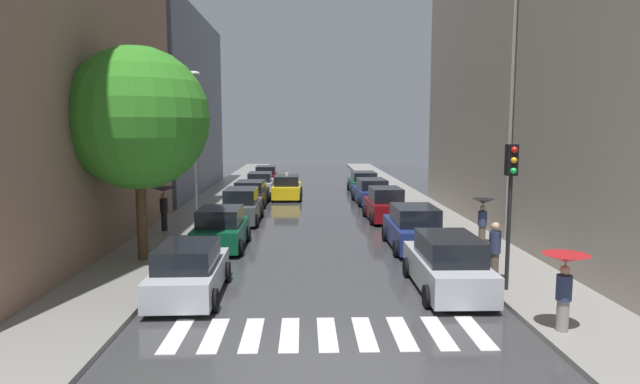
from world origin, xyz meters
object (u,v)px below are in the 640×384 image
Objects in this scene: parked_car_left_third at (242,207)px; pedestrian_foreground at (164,197)px; parked_car_right_nearest at (447,265)px; pedestrian_near_tree at (565,274)px; parked_car_right_second at (414,229)px; parked_car_right_fourth at (371,192)px; parked_car_left_second at (221,229)px; traffic_light_right_corner at (511,185)px; taxi_midroad at (287,188)px; parked_car_left_fourth at (251,194)px; pedestrian_by_kerb at (495,250)px; street_tree_left at (138,119)px; pedestrian_far_side at (483,212)px; lamp_post_left at (195,140)px; parked_car_right_fifth at (363,183)px; parked_car_left_fifth at (260,184)px; parked_car_right_third at (385,205)px; parked_car_left_nearest at (189,272)px; parked_car_left_sixth at (266,176)px.

pedestrian_foreground is at bearing 132.35° from parked_car_left_third.
parked_car_right_nearest is 4.13m from pedestrian_near_tree.
parked_car_right_second reaches higher than parked_car_right_fourth.
traffic_light_right_corner reaches higher than parked_car_left_second.
pedestrian_near_tree reaches higher than taxi_midroad.
pedestrian_foreground reaches higher than pedestrian_near_tree.
traffic_light_right_corner is at bearing -151.29° from parked_car_left_fourth.
pedestrian_by_kerb reaches higher than parked_car_right_second.
street_tree_left is at bearing 161.02° from traffic_light_right_corner.
pedestrian_far_side reaches higher than parked_car_left_fourth.
lamp_post_left is at bearing 81.20° from street_tree_left.
pedestrian_near_tree reaches higher than parked_car_left_fourth.
parked_car_left_fifth is at bearing 92.47° from parked_car_right_fifth.
parked_car_right_fifth is (0.20, 12.40, -0.08)m from parked_car_right_third.
taxi_midroad is 13.41m from pedestrian_foreground.
pedestrian_near_tree is 3.71m from traffic_light_right_corner.
pedestrian_by_kerb is 0.43× the size of traffic_light_right_corner.
parked_car_left_third reaches higher than parked_car_right_fourth.
lamp_post_left reaches higher than parked_car_right_third.
pedestrian_by_kerb is at bearing -85.85° from parked_car_left_nearest.
parked_car_right_fourth is (0.03, 18.85, -0.05)m from parked_car_right_nearest.
parked_car_left_second is 0.88× the size of parked_car_left_fifth.
parked_car_left_nearest is 1.06× the size of parked_car_left_sixth.
pedestrian_foreground is (-10.96, 3.42, 0.88)m from parked_car_right_second.
taxi_midroad reaches higher than parked_car_right_fifth.
parked_car_left_second is 0.53× the size of street_tree_left.
pedestrian_foreground is (-10.85, -9.66, 0.94)m from parked_car_right_fourth.
lamp_post_left is at bearing -38.13° from pedestrian_foreground.
pedestrian_far_side is (10.58, -24.57, 0.72)m from parked_car_left_sixth.
lamp_post_left reaches higher than parked_car_right_fourth.
traffic_light_right_corner is (1.53, -6.15, 2.46)m from parked_car_right_second.
taxi_midroad is at bearing -12.12° from parked_car_left_third.
parked_car_left_third is 0.93× the size of parked_car_right_fourth.
lamp_post_left is (-11.10, 13.02, 2.81)m from pedestrian_near_tree.
parked_car_left_sixth is (0.11, 12.19, 0.02)m from parked_car_left_fourth.
pedestrian_by_kerb is 0.24× the size of street_tree_left.
traffic_light_right_corner reaches higher than pedestrian_by_kerb.
traffic_light_right_corner is at bearing -82.21° from pedestrian_foreground.
parked_car_left_fourth is 0.97× the size of parked_car_left_fifth.
pedestrian_by_kerb is (9.21, -29.89, 0.38)m from parked_car_left_sixth.
street_tree_left reaches higher than parked_car_right_fifth.
parked_car_right_fourth is 1.02× the size of parked_car_right_fifth.
taxi_midroad is at bearing 69.46° from pedestrian_by_kerb.
parked_car_left_third is (0.15, 6.10, 0.04)m from parked_car_left_second.
parked_car_left_fifth is at bearing 51.75° from parked_car_right_fourth.
parked_car_right_nearest is at bearing 177.42° from parked_car_right_fourth.
taxi_midroad is at bearing 116.30° from pedestrian_near_tree.
lamp_post_left reaches higher than pedestrian_by_kerb.
parked_car_left_sixth is at bearing -115.66° from pedestrian_far_side.
pedestrian_by_kerb reaches higher than parked_car_left_fifth.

